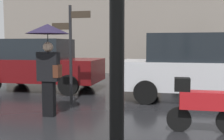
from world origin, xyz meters
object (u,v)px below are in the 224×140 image
Objects in this scene: parked_scooter at (202,103)px; parked_car_distant at (40,64)px; street_signpost at (71,44)px; pedestrian_with_umbrella at (48,46)px; parked_car_right at (208,57)px; parked_car_left at (197,67)px.

parked_car_distant is at bearing 124.16° from parked_scooter.
parked_scooter is at bearing 150.29° from parked_car_distant.
parked_scooter is 0.50× the size of street_signpost.
parked_car_right is at bearing -23.75° from pedestrian_with_umbrella.
parked_car_right is 7.39m from parked_car_distant.
street_signpost is (-3.21, 1.81, 1.07)m from parked_scooter.
parked_scooter is 6.49m from parked_car_distant.
parked_scooter is at bearing -29.45° from street_signpost.
pedestrian_with_umbrella is at bearing -91.31° from street_signpost.
parked_car_right reaches higher than parked_car_distant.
parked_scooter is 0.31× the size of parked_car_distant.
street_signpost is (1.98, -2.07, 0.69)m from parked_car_distant.
pedestrian_with_umbrella is at bearing 152.40° from parked_scooter.
parked_car_distant is at bearing 19.90° from parked_car_right.
parked_car_distant is 2.94m from street_signpost.
street_signpost reaches higher than pedestrian_with_umbrella.
parked_scooter is 3.84m from street_signpost.
pedestrian_with_umbrella reaches higher than parked_car_left.
street_signpost is (-3.39, -1.25, 0.65)m from parked_car_left.
parked_car_right reaches higher than parked_scooter.
parked_car_left is at bearing 67.57° from parked_scooter.
parked_car_distant is 1.60× the size of street_signpost.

